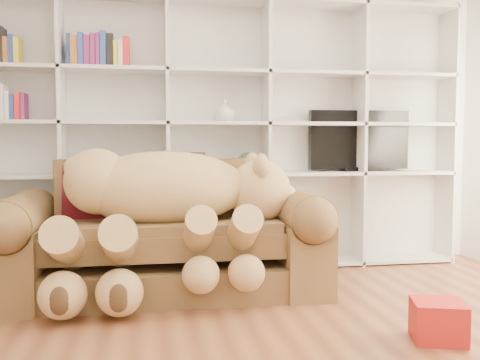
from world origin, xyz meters
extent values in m
cube|color=white|center=(0.00, 2.50, 1.35)|extent=(5.00, 0.02, 2.70)
cube|color=silver|center=(0.00, 2.46, 1.20)|extent=(4.40, 0.03, 2.40)
cube|color=silver|center=(-1.32, 2.30, 1.20)|extent=(0.03, 0.35, 2.40)
cube|color=silver|center=(-0.44, 2.30, 1.20)|extent=(0.03, 0.35, 2.40)
cube|color=silver|center=(0.44, 2.30, 1.20)|extent=(0.03, 0.35, 2.40)
cube|color=silver|center=(1.32, 2.30, 1.20)|extent=(0.03, 0.35, 2.40)
cube|color=silver|center=(2.20, 2.30, 1.20)|extent=(0.03, 0.35, 2.40)
cube|color=silver|center=(0.00, 2.30, 0.03)|extent=(4.40, 0.35, 0.03)
cube|color=silver|center=(0.00, 2.30, 0.85)|extent=(4.40, 0.35, 0.03)
cube|color=silver|center=(0.00, 2.30, 1.30)|extent=(4.40, 0.35, 0.03)
cube|color=silver|center=(0.00, 2.30, 1.75)|extent=(4.40, 0.35, 0.03)
cube|color=silver|center=(0.00, 2.30, 2.37)|extent=(4.40, 0.35, 0.03)
cube|color=brown|center=(-0.49, 1.60, 0.12)|extent=(2.26, 0.92, 0.24)
cube|color=brown|center=(-0.49, 1.58, 0.47)|extent=(1.68, 0.75, 0.32)
cube|color=brown|center=(-0.49, 2.00, 0.70)|extent=(1.68, 0.22, 0.59)
cube|color=brown|center=(-1.51, 1.60, 0.30)|extent=(0.34, 1.02, 0.59)
cube|color=brown|center=(0.52, 1.60, 0.30)|extent=(0.34, 1.02, 0.59)
cylinder|color=brown|center=(-1.51, 1.60, 0.59)|extent=(0.34, 0.97, 0.34)
cylinder|color=brown|center=(0.52, 1.60, 0.59)|extent=(0.34, 0.97, 0.34)
ellipsoid|color=tan|center=(-0.49, 1.54, 0.80)|extent=(1.25, 0.60, 0.54)
sphere|color=tan|center=(-0.97, 1.54, 0.85)|extent=(0.48, 0.48, 0.48)
sphere|color=tan|center=(0.22, 1.54, 0.77)|extent=(0.48, 0.48, 0.48)
sphere|color=#DCB291|center=(0.40, 1.54, 0.70)|extent=(0.24, 0.24, 0.24)
sphere|color=#3F2A16|center=(0.49, 1.54, 0.69)|extent=(0.08, 0.08, 0.08)
ellipsoid|color=tan|center=(0.20, 1.38, 0.96)|extent=(0.11, 0.19, 0.19)
ellipsoid|color=tan|center=(0.20, 1.71, 0.96)|extent=(0.11, 0.19, 0.19)
sphere|color=tan|center=(-1.12, 1.54, 0.95)|extent=(0.16, 0.16, 0.16)
cylinder|color=tan|center=(-0.28, 1.19, 0.51)|extent=(0.21, 0.58, 0.42)
cylinder|color=tan|center=(0.02, 1.19, 0.51)|extent=(0.21, 0.58, 0.42)
cylinder|color=tan|center=(-1.14, 1.19, 0.46)|extent=(0.24, 0.67, 0.49)
cylinder|color=tan|center=(-0.80, 1.19, 0.46)|extent=(0.24, 0.67, 0.49)
sphere|color=tan|center=(-0.28, 1.01, 0.27)|extent=(0.25, 0.25, 0.25)
sphere|color=tan|center=(0.02, 1.01, 0.27)|extent=(0.25, 0.25, 0.25)
sphere|color=tan|center=(-1.14, 1.01, 0.18)|extent=(0.30, 0.30, 0.30)
sphere|color=tan|center=(-0.80, 1.01, 0.18)|extent=(0.30, 0.30, 0.30)
cube|color=#520E17|center=(-1.03, 1.81, 0.73)|extent=(0.44, 0.25, 0.46)
cube|color=#B31D17|center=(1.01, 0.35, 0.11)|extent=(0.35, 0.34, 0.23)
cube|color=black|center=(1.34, 2.35, 1.16)|extent=(0.96, 0.08, 0.55)
cube|color=black|center=(1.34, 2.35, 0.89)|extent=(0.32, 0.18, 0.04)
cube|color=brown|center=(-0.18, 2.30, 0.96)|extent=(0.14, 0.06, 0.17)
sphere|color=#2B553A|center=(0.27, 2.30, 0.95)|extent=(0.18, 0.18, 0.18)
cylinder|color=beige|center=(-0.90, 2.30, 0.94)|extent=(0.10, 0.10, 0.15)
cylinder|color=beige|center=(-0.77, 2.30, 0.93)|extent=(0.08, 0.08, 0.13)
sphere|color=silver|center=(-0.63, 2.30, 0.93)|extent=(0.12, 0.12, 0.12)
imported|color=beige|center=(0.06, 2.30, 1.41)|extent=(0.22, 0.22, 0.19)
camera|label=1|loc=(-0.61, -2.40, 1.13)|focal=40.00mm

